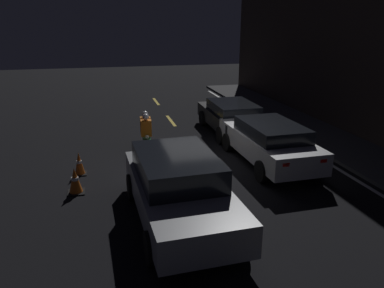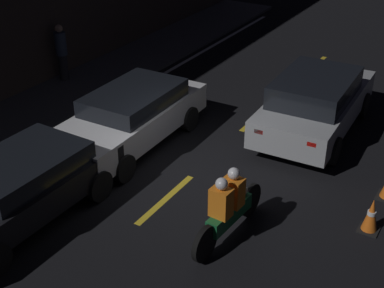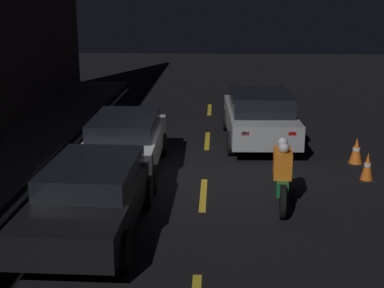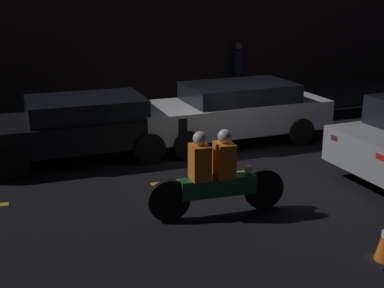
% 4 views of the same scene
% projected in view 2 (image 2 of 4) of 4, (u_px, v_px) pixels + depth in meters
% --- Properties ---
extents(ground_plane, '(56.00, 56.00, 0.00)m').
position_uv_depth(ground_plane, '(191.00, 177.00, 11.67)').
color(ground_plane, black).
extents(raised_curb, '(28.00, 2.35, 0.11)m').
position_uv_depth(raised_curb, '(17.00, 119.00, 14.04)').
color(raised_curb, '#424244').
rests_on(raised_curb, ground).
extents(lane_dash_c, '(2.00, 0.14, 0.01)m').
position_uv_depth(lane_dash_c, '(166.00, 199.00, 10.92)').
color(lane_dash_c, gold).
rests_on(lane_dash_c, ground).
extents(lane_dash_d, '(2.00, 0.14, 0.01)m').
position_uv_depth(lane_dash_d, '(258.00, 116.00, 14.30)').
color(lane_dash_d, gold).
rests_on(lane_dash_d, ground).
extents(lane_dash_e, '(2.00, 0.14, 0.01)m').
position_uv_depth(lane_dash_e, '(315.00, 66.00, 17.69)').
color(lane_dash_e, gold).
rests_on(lane_dash_e, ground).
extents(lane_solid_kerb, '(25.20, 0.14, 0.01)m').
position_uv_depth(lane_solid_kerb, '(58.00, 134.00, 13.42)').
color(lane_solid_kerb, silver).
rests_on(lane_solid_kerb, ground).
extents(van_black, '(4.31, 1.92, 1.30)m').
position_uv_depth(van_black, '(19.00, 187.00, 10.02)').
color(van_black, black).
rests_on(van_black, ground).
extents(sedan_white, '(4.49, 1.90, 1.36)m').
position_uv_depth(sedan_white, '(131.00, 116.00, 12.62)').
color(sedan_white, silver).
rests_on(sedan_white, ground).
extents(hatchback_silver, '(4.59, 2.11, 1.53)m').
position_uv_depth(hatchback_silver, '(316.00, 102.00, 13.18)').
color(hatchback_silver, '#9EA0A5').
rests_on(hatchback_silver, ground).
extents(motorcycle, '(2.27, 0.41, 1.41)m').
position_uv_depth(motorcycle, '(228.00, 208.00, 9.53)').
color(motorcycle, black).
rests_on(motorcycle, ground).
extents(traffic_cone_near, '(0.38, 0.38, 0.69)m').
position_uv_depth(traffic_cone_near, '(371.00, 215.00, 9.87)').
color(traffic_cone_near, black).
rests_on(traffic_cone_near, ground).
extents(pedestrian, '(0.34, 0.34, 1.69)m').
position_uv_depth(pedestrian, '(62.00, 52.00, 15.97)').
color(pedestrian, black).
rests_on(pedestrian, raised_curb).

